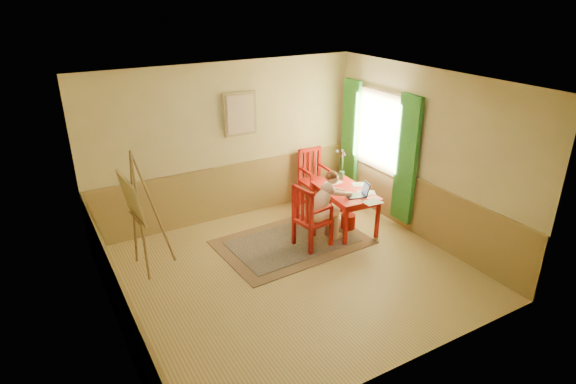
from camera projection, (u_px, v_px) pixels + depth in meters
room at (292, 186)px, 6.57m from camera, size 5.04×4.54×2.84m
wainscot at (267, 222)px, 7.56m from camera, size 5.00×4.50×1.00m
window at (377, 143)px, 8.57m from camera, size 0.12×2.01×2.20m
wall_portrait at (240, 114)px, 8.24m from camera, size 0.60×0.05×0.76m
rug at (293, 242)px, 7.96m from camera, size 2.48×1.73×0.02m
table at (345, 195)px, 8.22m from camera, size 0.81×1.25×0.72m
chair_left at (310, 217)px, 7.63m from camera, size 0.56×0.54×1.08m
chair_back at (314, 178)px, 9.17m from camera, size 0.50×0.52×1.09m
figure at (325, 205)px, 7.74m from camera, size 0.93×0.46×1.22m
laptop at (359, 193)px, 7.93m from camera, size 0.41×0.30×0.22m
papers at (358, 190)px, 8.16m from camera, size 0.69×1.24×0.00m
vase at (342, 166)px, 8.56m from camera, size 0.18×0.27×0.55m
wastebasket at (348, 222)px, 8.37m from camera, size 0.28×0.28×0.27m
easel at (135, 202)px, 6.76m from camera, size 0.65×0.84×1.89m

